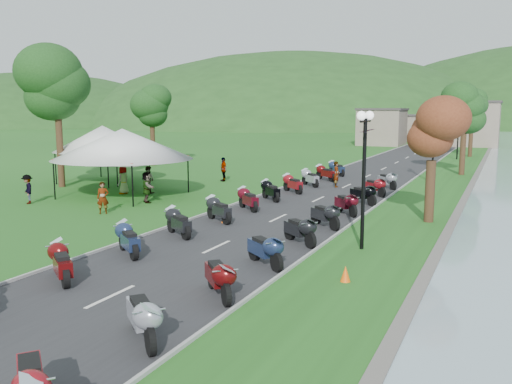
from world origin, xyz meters
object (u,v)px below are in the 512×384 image
at_px(vendor_tent_main, 123,162).
at_px(pedestrian_b, 149,193).
at_px(pedestrian_a, 104,214).
at_px(pedestrian_c, 28,204).

relative_size(vendor_tent_main, pedestrian_b, 3.28).
bearing_deg(vendor_tent_main, pedestrian_b, 63.24).
relative_size(pedestrian_a, pedestrian_b, 0.95).
bearing_deg(pedestrian_a, pedestrian_c, 136.29).
xyz_separation_m(vendor_tent_main, pedestrian_b, (0.71, 1.41, -2.00)).
distance_m(vendor_tent_main, pedestrian_a, 5.99).
distance_m(pedestrian_b, pedestrian_c, 6.95).
height_order(vendor_tent_main, pedestrian_a, vendor_tent_main).
relative_size(vendor_tent_main, pedestrian_c, 3.43).
height_order(pedestrian_a, pedestrian_c, pedestrian_c).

